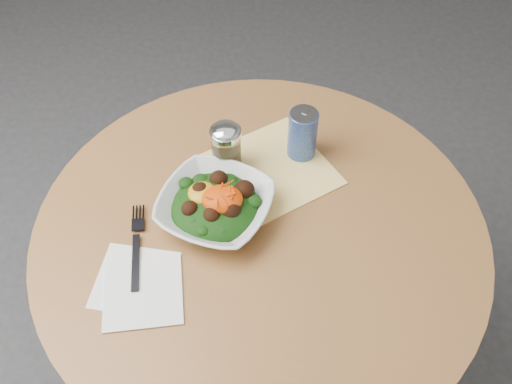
# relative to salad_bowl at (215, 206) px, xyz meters

# --- Properties ---
(ground) EXTENTS (6.00, 6.00, 0.00)m
(ground) POSITION_rel_salad_bowl_xyz_m (0.09, -0.03, -0.78)
(ground) COLOR #313134
(ground) RESTS_ON ground
(table) EXTENTS (0.90, 0.90, 0.75)m
(table) POSITION_rel_salad_bowl_xyz_m (0.09, -0.03, -0.23)
(table) COLOR black
(table) RESTS_ON ground
(cloth_napkin) EXTENTS (0.34, 0.33, 0.00)m
(cloth_napkin) POSITION_rel_salad_bowl_xyz_m (0.11, 0.11, -0.03)
(cloth_napkin) COLOR #FBAE0D
(cloth_napkin) RESTS_ON table
(paper_napkins) EXTENTS (0.18, 0.19, 0.00)m
(paper_napkins) POSITION_rel_salad_bowl_xyz_m (-0.14, -0.16, -0.03)
(paper_napkins) COLOR white
(paper_napkins) RESTS_ON table
(salad_bowl) EXTENTS (0.29, 0.29, 0.08)m
(salad_bowl) POSITION_rel_salad_bowl_xyz_m (0.00, 0.00, 0.00)
(salad_bowl) COLOR silver
(salad_bowl) RESTS_ON table
(fork) EXTENTS (0.03, 0.20, 0.00)m
(fork) POSITION_rel_salad_bowl_xyz_m (-0.15, -0.07, -0.02)
(fork) COLOR black
(fork) RESTS_ON table
(spice_shaker) EXTENTS (0.07, 0.07, 0.12)m
(spice_shaker) POSITION_rel_salad_bowl_xyz_m (0.02, 0.13, 0.03)
(spice_shaker) COLOR silver
(spice_shaker) RESTS_ON table
(beverage_can) EXTENTS (0.06, 0.06, 0.12)m
(beverage_can) POSITION_rel_salad_bowl_xyz_m (0.18, 0.17, 0.03)
(beverage_can) COLOR navy
(beverage_can) RESTS_ON table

